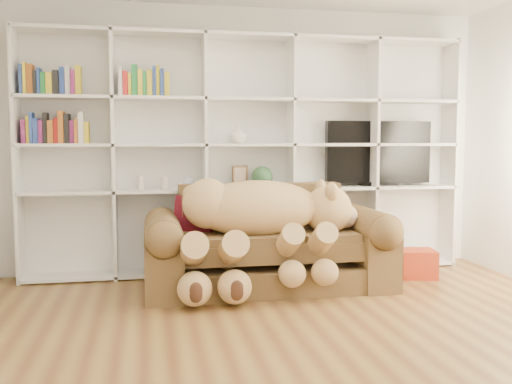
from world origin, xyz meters
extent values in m
plane|color=brown|center=(0.00, 0.00, 0.00)|extent=(5.00, 5.00, 0.00)
cube|color=white|center=(0.00, 2.50, 1.35)|extent=(5.00, 0.02, 2.70)
cube|color=white|center=(0.00, 2.46, 1.20)|extent=(4.40, 0.03, 2.40)
cube|color=white|center=(-2.20, 2.30, 1.20)|extent=(0.03, 0.35, 2.40)
cube|color=white|center=(-1.32, 2.30, 1.20)|extent=(0.03, 0.35, 2.40)
cube|color=white|center=(-0.44, 2.30, 1.20)|extent=(0.03, 0.35, 2.40)
cube|color=white|center=(0.44, 2.30, 1.20)|extent=(0.03, 0.35, 2.40)
cube|color=white|center=(1.32, 2.30, 1.20)|extent=(0.03, 0.35, 2.40)
cube|color=white|center=(2.20, 2.30, 1.20)|extent=(0.03, 0.35, 2.40)
cube|color=white|center=(0.00, 2.30, 0.03)|extent=(4.40, 0.35, 0.03)
cube|color=white|center=(0.00, 2.30, 0.85)|extent=(4.40, 0.35, 0.03)
cube|color=white|center=(0.00, 2.30, 1.30)|extent=(4.40, 0.35, 0.03)
cube|color=white|center=(0.00, 2.30, 1.75)|extent=(4.40, 0.35, 0.03)
cube|color=white|center=(0.00, 2.30, 2.37)|extent=(4.40, 0.35, 0.03)
cube|color=brown|center=(0.06, 1.63, 0.11)|extent=(2.11, 0.85, 0.22)
cube|color=brown|center=(0.06, 1.61, 0.44)|extent=(1.57, 0.70, 0.30)
cube|color=brown|center=(0.06, 2.01, 0.65)|extent=(1.57, 0.20, 0.55)
cube|color=brown|center=(-0.88, 1.63, 0.28)|extent=(0.32, 0.95, 0.55)
cube|color=brown|center=(1.01, 1.63, 0.28)|extent=(0.32, 0.95, 0.55)
cylinder|color=brown|center=(-0.88, 1.63, 0.55)|extent=(0.32, 0.90, 0.32)
cylinder|color=brown|center=(1.01, 1.63, 0.55)|extent=(0.32, 0.90, 0.32)
ellipsoid|color=tan|center=(-0.05, 1.58, 0.74)|extent=(1.16, 0.56, 0.50)
sphere|color=tan|center=(-0.49, 1.58, 0.79)|extent=(0.44, 0.44, 0.44)
sphere|color=tan|center=(0.61, 1.58, 0.71)|extent=(0.44, 0.44, 0.44)
sphere|color=#D6AE8D|center=(0.78, 1.58, 0.65)|extent=(0.22, 0.22, 0.22)
sphere|color=#3D2216|center=(0.86, 1.58, 0.64)|extent=(0.07, 0.07, 0.07)
ellipsoid|color=tan|center=(0.59, 1.43, 0.89)|extent=(0.10, 0.17, 0.17)
ellipsoid|color=tan|center=(0.59, 1.74, 0.89)|extent=(0.10, 0.17, 0.17)
sphere|color=tan|center=(-0.63, 1.58, 0.88)|extent=(0.15, 0.15, 0.15)
cylinder|color=tan|center=(0.15, 1.26, 0.47)|extent=(0.19, 0.53, 0.39)
cylinder|color=tan|center=(0.43, 1.26, 0.47)|extent=(0.19, 0.53, 0.39)
cylinder|color=tan|center=(-0.65, 1.26, 0.43)|extent=(0.22, 0.62, 0.45)
cylinder|color=tan|center=(-0.33, 1.26, 0.43)|extent=(0.22, 0.62, 0.45)
sphere|color=tan|center=(0.15, 1.09, 0.25)|extent=(0.23, 0.23, 0.23)
sphere|color=tan|center=(0.43, 1.09, 0.25)|extent=(0.23, 0.23, 0.23)
sphere|color=tan|center=(-0.65, 1.09, 0.17)|extent=(0.28, 0.28, 0.28)
sphere|color=tan|center=(-0.33, 1.09, 0.17)|extent=(0.28, 0.28, 0.28)
cube|color=maroon|center=(-0.59, 1.83, 0.65)|extent=(0.42, 0.34, 0.38)
cube|color=#B73518|center=(1.59, 1.76, 0.14)|extent=(0.40, 0.38, 0.27)
cube|color=black|center=(1.41, 2.35, 1.22)|extent=(1.15, 0.08, 0.66)
cube|color=black|center=(1.41, 2.35, 0.89)|extent=(0.38, 0.18, 0.04)
cube|color=#52331C|center=(-0.09, 2.30, 0.98)|extent=(0.17, 0.09, 0.22)
sphere|color=#2F5C35|center=(0.14, 2.30, 0.97)|extent=(0.22, 0.22, 0.22)
cylinder|color=beige|center=(-1.07, 2.30, 0.93)|extent=(0.09, 0.09, 0.14)
cylinder|color=beige|center=(-0.84, 2.30, 0.93)|extent=(0.08, 0.08, 0.12)
sphere|color=silver|center=(-0.60, 2.30, 0.93)|extent=(0.11, 0.11, 0.11)
imported|color=silver|center=(-0.11, 2.30, 1.40)|extent=(0.18, 0.18, 0.17)
camera|label=1|loc=(-1.01, -3.36, 1.35)|focal=40.00mm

